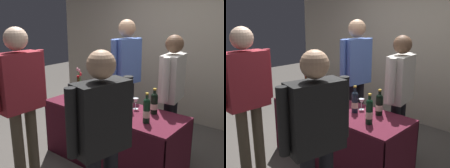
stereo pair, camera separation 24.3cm
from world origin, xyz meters
The scene contains 17 objects.
ground_plane centered at (0.00, 0.00, 0.00)m, with size 12.00×12.00×0.00m, color #514C47.
back_partition centered at (0.00, 1.92, 1.55)m, with size 5.73×0.12×3.09m, color #B2A893.
tasting_table centered at (0.00, 0.00, 0.51)m, with size 1.78×0.65×0.74m.
featured_wine_bottle centered at (-0.23, 0.10, 0.86)m, with size 0.08×0.08×0.29m.
display_bottle_0 centered at (-0.16, -0.06, 0.88)m, with size 0.08×0.08×0.34m.
display_bottle_1 centered at (0.55, -0.12, 0.87)m, with size 0.07×0.07×0.32m.
display_bottle_2 centered at (-0.45, -0.12, 0.89)m, with size 0.07×0.07×0.36m.
display_bottle_3 centered at (0.24, 0.03, 0.87)m, with size 0.08×0.08×0.32m.
display_bottle_4 centered at (0.48, 0.16, 0.86)m, with size 0.08×0.08×0.30m.
wine_glass_near_vendor centered at (0.24, 0.16, 0.83)m, with size 0.06×0.06×0.13m.
wine_glass_mid centered at (-0.68, -0.02, 0.83)m, with size 0.07×0.07×0.13m.
wine_glass_near_taster centered at (-0.05, -0.08, 0.83)m, with size 0.07×0.07×0.13m.
flower_vase centered at (-0.68, 0.13, 0.85)m, with size 0.09×0.09×0.39m.
vendor_presenter centered at (-0.25, 0.64, 1.07)m, with size 0.27×0.56×1.77m.
vendor_assistant centered at (0.49, 0.58, 0.96)m, with size 0.27×0.58×1.60m.
taster_foreground_right centered at (0.64, -0.92, 0.95)m, with size 0.30×0.60×1.59m.
taster_foreground_left centered at (-0.50, -0.89, 1.04)m, with size 0.24×0.62×1.71m.
Camera 1 is at (1.86, -2.29, 1.82)m, focal length 41.56 mm.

